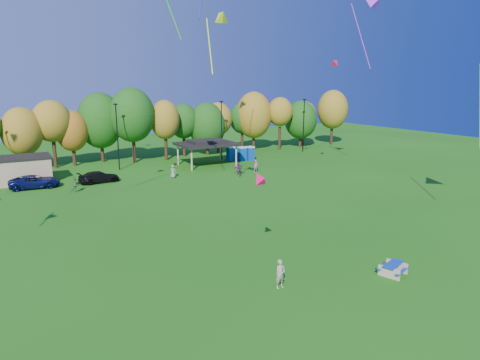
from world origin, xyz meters
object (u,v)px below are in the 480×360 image
porta_potties (241,154)px  picnic_table (393,268)px  kite_flyer (280,274)px  car_c (34,182)px  car_d (99,177)px

porta_potties → picnic_table: 41.59m
kite_flyer → car_c: kite_flyer is taller
picnic_table → kite_flyer: bearing=145.3°
porta_potties → kite_flyer: size_ratio=2.13×
porta_potties → car_d: bearing=-168.7°
porta_potties → kite_flyer: bearing=-116.9°
picnic_table → car_c: size_ratio=0.38×
porta_potties → picnic_table: bearing=-106.7°
car_c → kite_flyer: bearing=-157.8°
kite_flyer → car_c: bearing=103.7°
car_d → car_c: bearing=77.9°
car_c → car_d: size_ratio=1.13×
car_d → kite_flyer: bearing=-179.3°
car_c → car_d: 7.06m
picnic_table → car_c: (-17.51, 36.22, 0.32)m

